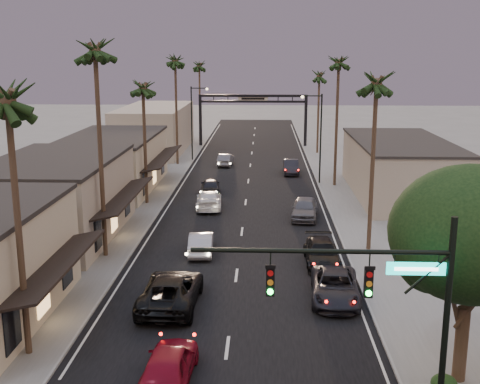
# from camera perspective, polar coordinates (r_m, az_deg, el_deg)

# --- Properties ---
(ground) EXTENTS (200.00, 200.00, 0.00)m
(ground) POSITION_cam_1_polar(r_m,az_deg,el_deg) (56.06, 0.63, -0.24)
(ground) COLOR slate
(ground) RESTS_ON ground
(road) EXTENTS (14.00, 120.00, 0.02)m
(road) POSITION_cam_1_polar(r_m,az_deg,el_deg) (60.93, 0.77, 0.84)
(road) COLOR black
(road) RESTS_ON ground
(sidewalk_left) EXTENTS (5.00, 92.00, 0.12)m
(sidewalk_left) POSITION_cam_1_polar(r_m,az_deg,el_deg) (68.66, -7.03, 2.17)
(sidewalk_left) COLOR slate
(sidewalk_left) RESTS_ON ground
(sidewalk_right) EXTENTS (5.00, 92.00, 0.12)m
(sidewalk_right) POSITION_cam_1_polar(r_m,az_deg,el_deg) (68.23, 8.93, 2.04)
(sidewalk_right) COLOR slate
(sidewalk_right) RESTS_ON ground
(storefront_mid) EXTENTS (8.00, 14.00, 5.50)m
(storefront_mid) POSITION_cam_1_polar(r_m,az_deg,el_deg) (44.24, -16.99, -0.75)
(storefront_mid) COLOR gray
(storefront_mid) RESTS_ON ground
(storefront_far) EXTENTS (8.00, 16.00, 5.00)m
(storefront_far) POSITION_cam_1_polar(r_m,az_deg,el_deg) (59.30, -11.98, 2.68)
(storefront_far) COLOR #B8AE8C
(storefront_far) RESTS_ON ground
(storefront_dist) EXTENTS (8.00, 20.00, 6.00)m
(storefront_dist) POSITION_cam_1_polar(r_m,az_deg,el_deg) (81.46, -8.07, 5.93)
(storefront_dist) COLOR gray
(storefront_dist) RESTS_ON ground
(building_right) EXTENTS (8.00, 18.00, 5.00)m
(building_right) POSITION_cam_1_polar(r_m,az_deg,el_deg) (56.90, 14.89, 2.09)
(building_right) COLOR gray
(building_right) RESTS_ON ground
(traffic_signal) EXTENTS (8.51, 0.22, 7.80)m
(traffic_signal) POSITION_cam_1_polar(r_m,az_deg,el_deg) (20.52, 13.94, -9.58)
(traffic_signal) COLOR black
(traffic_signal) RESTS_ON ground
(corner_tree) EXTENTS (6.20, 6.20, 8.80)m
(corner_tree) POSITION_cam_1_polar(r_m,az_deg,el_deg) (24.37, 21.23, -4.24)
(corner_tree) COLOR #38281C
(corner_tree) RESTS_ON ground
(arch) EXTENTS (15.20, 0.40, 7.27)m
(arch) POSITION_cam_1_polar(r_m,az_deg,el_deg) (84.88, 1.23, 8.06)
(arch) COLOR black
(arch) RESTS_ON ground
(streetlight_right) EXTENTS (2.13, 0.30, 9.00)m
(streetlight_right) POSITION_cam_1_polar(r_m,az_deg,el_deg) (60.26, 7.41, 5.73)
(streetlight_right) COLOR black
(streetlight_right) RESTS_ON ground
(streetlight_left) EXTENTS (2.13, 0.30, 9.00)m
(streetlight_left) POSITION_cam_1_polar(r_m,az_deg,el_deg) (73.43, -4.39, 7.09)
(streetlight_left) COLOR black
(streetlight_left) RESTS_ON ground
(palm_la) EXTENTS (3.20, 3.20, 13.20)m
(palm_la) POSITION_cam_1_polar(r_m,az_deg,el_deg) (25.68, -21.27, 9.04)
(palm_la) COLOR #38281C
(palm_la) RESTS_ON ground
(palm_lb) EXTENTS (3.20, 3.20, 15.20)m
(palm_lb) POSITION_cam_1_polar(r_m,az_deg,el_deg) (37.94, -13.62, 13.48)
(palm_lb) COLOR #38281C
(palm_lb) RESTS_ON ground
(palm_lc) EXTENTS (3.20, 3.20, 12.20)m
(palm_lc) POSITION_cam_1_polar(r_m,az_deg,el_deg) (51.61, -9.21, 10.21)
(palm_lc) COLOR #38281C
(palm_lc) RESTS_ON ground
(palm_ld) EXTENTS (3.20, 3.20, 14.20)m
(palm_ld) POSITION_cam_1_polar(r_m,az_deg,el_deg) (70.29, -6.18, 12.58)
(palm_ld) COLOR #38281C
(palm_ld) RESTS_ON ground
(palm_ra) EXTENTS (3.20, 3.20, 13.20)m
(palm_ra) POSITION_cam_1_polar(r_m,az_deg,el_deg) (39.21, 12.86, 10.65)
(palm_ra) COLOR #38281C
(palm_ra) RESTS_ON ground
(palm_rb) EXTENTS (3.20, 3.20, 14.20)m
(palm_rb) POSITION_cam_1_polar(r_m,az_deg,el_deg) (58.98, 9.36, 12.42)
(palm_rb) COLOR #38281C
(palm_rb) RESTS_ON ground
(palm_rc) EXTENTS (3.20, 3.20, 12.20)m
(palm_rc) POSITION_cam_1_polar(r_m,az_deg,el_deg) (78.90, 7.54, 11.17)
(palm_rc) COLOR #38281C
(palm_rc) RESTS_ON ground
(palm_far) EXTENTS (3.20, 3.20, 13.20)m
(palm_far) POSITION_cam_1_polar(r_m,az_deg,el_deg) (93.08, -3.89, 12.11)
(palm_far) COLOR #38281C
(palm_far) RESTS_ON ground
(oncoming_red) EXTENTS (2.07, 4.77, 1.60)m
(oncoming_red) POSITION_cam_1_polar(r_m,az_deg,el_deg) (24.95, -6.74, -15.92)
(oncoming_red) COLOR maroon
(oncoming_red) RESTS_ON ground
(oncoming_pickup) EXTENTS (2.98, 6.23, 1.71)m
(oncoming_pickup) POSITION_cam_1_polar(r_m,az_deg,el_deg) (31.75, -6.56, -9.25)
(oncoming_pickup) COLOR black
(oncoming_pickup) RESTS_ON ground
(oncoming_silver) EXTENTS (1.76, 4.40, 1.42)m
(oncoming_silver) POSITION_cam_1_polar(r_m,az_deg,el_deg) (39.65, -3.72, -4.83)
(oncoming_silver) COLOR #ACABB1
(oncoming_silver) RESTS_ON ground
(oncoming_white) EXTENTS (2.48, 5.35, 1.51)m
(oncoming_white) POSITION_cam_1_polar(r_m,az_deg,el_deg) (50.91, -2.97, -0.74)
(oncoming_white) COLOR silver
(oncoming_white) RESTS_ON ground
(oncoming_dgrey) EXTENTS (2.15, 4.44, 1.46)m
(oncoming_dgrey) POSITION_cam_1_polar(r_m,az_deg,el_deg) (56.28, -2.81, 0.56)
(oncoming_dgrey) COLOR black
(oncoming_dgrey) RESTS_ON ground
(oncoming_grey_far) EXTENTS (1.81, 4.32, 1.39)m
(oncoming_grey_far) POSITION_cam_1_polar(r_m,az_deg,el_deg) (70.43, -1.38, 3.06)
(oncoming_grey_far) COLOR #535258
(oncoming_grey_far) RESTS_ON ground
(curbside_near) EXTENTS (2.84, 5.54, 1.50)m
(curbside_near) POSITION_cam_1_polar(r_m,az_deg,el_deg) (32.70, 8.99, -8.85)
(curbside_near) COLOR black
(curbside_near) RESTS_ON ground
(curbside_black) EXTENTS (2.10, 5.10, 1.47)m
(curbside_black) POSITION_cam_1_polar(r_m,az_deg,el_deg) (37.81, 7.76, -5.78)
(curbside_black) COLOR black
(curbside_black) RESTS_ON ground
(curbside_grey) EXTENTS (2.49, 5.05, 1.66)m
(curbside_grey) POSITION_cam_1_polar(r_m,az_deg,el_deg) (48.02, 6.15, -1.56)
(curbside_grey) COLOR #55555A
(curbside_grey) RESTS_ON ground
(curbside_far) EXTENTS (1.64, 4.59, 1.51)m
(curbside_far) POSITION_cam_1_polar(r_m,az_deg,el_deg) (65.89, 4.85, 2.38)
(curbside_far) COLOR black
(curbside_far) RESTS_ON ground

